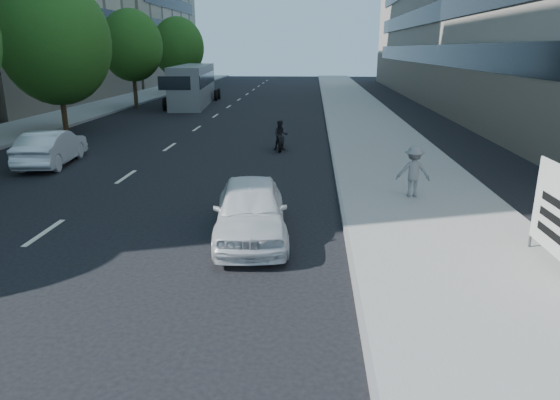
# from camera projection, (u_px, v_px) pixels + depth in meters

# --- Properties ---
(ground) EXTENTS (160.00, 160.00, 0.00)m
(ground) POSITION_uv_depth(u_px,v_px,m) (286.00, 272.00, 10.87)
(ground) COLOR black
(ground) RESTS_ON ground
(near_sidewalk) EXTENTS (5.00, 120.00, 0.15)m
(near_sidewalk) POSITION_uv_depth(u_px,v_px,m) (371.00, 129.00, 29.70)
(near_sidewalk) COLOR gray
(near_sidewalk) RESTS_ON ground
(far_sidewalk) EXTENTS (4.50, 120.00, 0.15)m
(far_sidewalk) POSITION_uv_depth(u_px,v_px,m) (34.00, 126.00, 30.98)
(far_sidewalk) COLOR gray
(far_sidewalk) RESTS_ON ground
(tree_far_c) EXTENTS (6.00, 6.00, 8.47)m
(tree_far_c) POSITION_uv_depth(u_px,v_px,m) (55.00, 42.00, 27.44)
(tree_far_c) COLOR #382616
(tree_far_c) RESTS_ON ground
(tree_far_d) EXTENTS (4.80, 4.80, 7.65)m
(tree_far_d) POSITION_uv_depth(u_px,v_px,m) (131.00, 46.00, 38.93)
(tree_far_d) COLOR #382616
(tree_far_d) RESTS_ON ground
(tree_far_e) EXTENTS (5.40, 5.40, 7.89)m
(tree_far_e) POSITION_uv_depth(u_px,v_px,m) (178.00, 47.00, 52.33)
(tree_far_e) COLOR #382616
(tree_far_e) RESTS_ON ground
(jogger) EXTENTS (1.09, 0.69, 1.62)m
(jogger) POSITION_uv_depth(u_px,v_px,m) (413.00, 171.00, 15.67)
(jogger) COLOR slate
(jogger) RESTS_ON near_sidewalk
(white_sedan_near) EXTENTS (2.27, 4.60, 1.51)m
(white_sedan_near) POSITION_uv_depth(u_px,v_px,m) (250.00, 210.00, 12.62)
(white_sedan_near) COLOR white
(white_sedan_near) RESTS_ON ground
(white_sedan_mid) EXTENTS (2.04, 4.57, 1.46)m
(white_sedan_mid) POSITION_uv_depth(u_px,v_px,m) (51.00, 147.00, 20.69)
(white_sedan_mid) COLOR silver
(white_sedan_mid) RESTS_ON ground
(motorcycle) EXTENTS (0.76, 2.05, 1.42)m
(motorcycle) POSITION_uv_depth(u_px,v_px,m) (281.00, 137.00, 23.81)
(motorcycle) COLOR black
(motorcycle) RESTS_ON ground
(bus) EXTENTS (3.74, 12.26, 3.30)m
(bus) POSITION_uv_depth(u_px,v_px,m) (193.00, 85.00, 42.87)
(bus) COLOR slate
(bus) RESTS_ON ground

